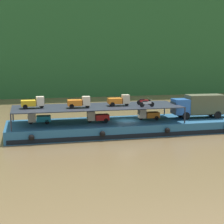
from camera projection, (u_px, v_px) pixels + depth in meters
name	position (u px, v px, depth m)	size (l,w,h in m)	color
ground_plane	(126.00, 132.00, 45.94)	(400.00, 400.00, 0.00)	brown
hillside_far_bank	(69.00, 22.00, 99.73)	(131.18, 40.29, 33.73)	#235628
cargo_barge	(126.00, 126.00, 45.80)	(30.04, 8.16, 1.50)	#23567A
covered_lorry	(199.00, 105.00, 47.60)	(7.93, 2.58, 3.10)	#285BA3
cargo_rack	(97.00, 107.00, 44.52)	(20.84, 6.83, 2.00)	#232833
mini_truck_lower_stern	(39.00, 118.00, 43.52)	(2.79, 1.28, 1.38)	teal
mini_truck_lower_aft	(98.00, 117.00, 44.55)	(2.77, 1.26, 1.38)	red
mini_truck_lower_mid	(148.00, 114.00, 46.32)	(2.77, 1.26, 1.38)	orange
mini_truck_upper_stern	(33.00, 103.00, 42.75)	(2.79, 1.28, 1.38)	gold
mini_truck_upper_mid	(79.00, 102.00, 43.09)	(2.78, 1.28, 1.38)	orange
mini_truck_upper_fore	(119.00, 100.00, 44.90)	(2.77, 1.25, 1.38)	orange
motorcycle_upper_port	(147.00, 103.00, 43.83)	(1.90, 0.55, 0.87)	black
motorcycle_upper_centre	(144.00, 101.00, 45.87)	(1.90, 0.55, 0.87)	black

